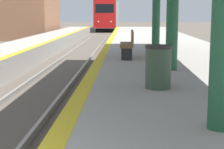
{
  "coord_description": "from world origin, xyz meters",
  "views": [
    {
      "loc": [
        2.47,
        -2.54,
        2.35
      ],
      "look_at": [
        1.7,
        19.75,
        -1.3
      ],
      "focal_mm": 60.0,
      "sensor_mm": 36.0,
      "label": 1
    }
  ],
  "objects": [
    {
      "name": "train",
      "position": [
        0.0,
        54.05,
        2.2
      ],
      "size": [
        2.78,
        22.29,
        4.32
      ],
      "color": "black",
      "rests_on": "ground"
    },
    {
      "name": "trash_bin",
      "position": [
        3.14,
        4.91,
        1.29
      ],
      "size": [
        0.55,
        0.55,
        0.87
      ],
      "color": "#384C38",
      "rests_on": "platform_right"
    },
    {
      "name": "bench",
      "position": [
        2.6,
        10.17,
        1.34
      ],
      "size": [
        0.44,
        1.78,
        0.92
      ],
      "color": "brown",
      "rests_on": "platform_right"
    }
  ]
}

